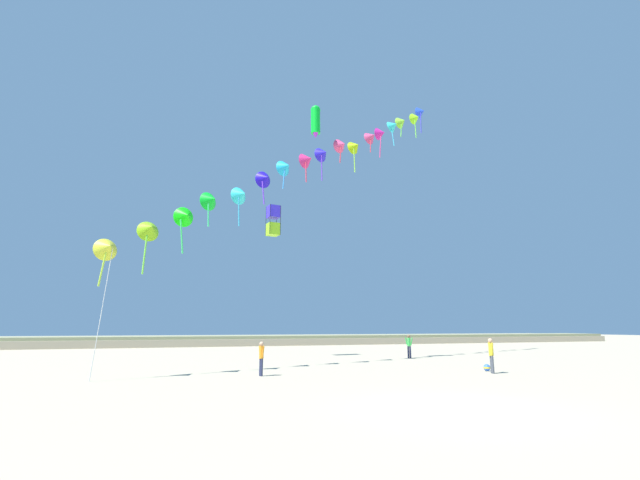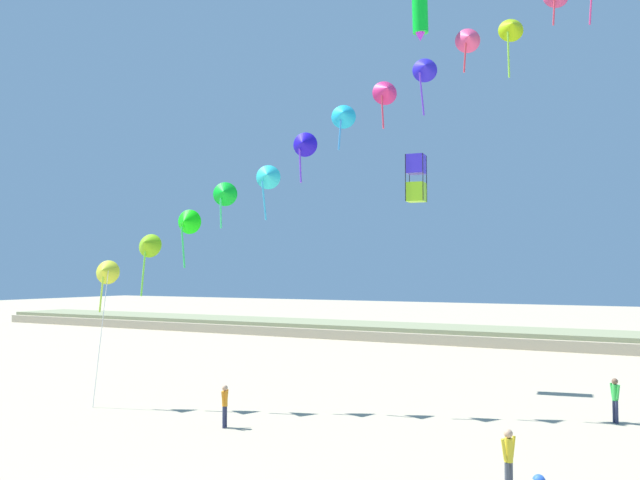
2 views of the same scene
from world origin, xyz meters
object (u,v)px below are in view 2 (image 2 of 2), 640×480
Objects in this scene: person_mid_center at (615,397)px; large_kite_mid_trail at (420,10)px; large_kite_low_lead at (416,178)px; person_near_right at (225,403)px; person_near_left at (509,457)px.

large_kite_mid_trail is at bearing -174.76° from person_mid_center.
large_kite_mid_trail is (2.08, -4.76, 6.97)m from large_kite_low_lead.
person_near_right is 0.61× the size of large_kite_mid_trail.
person_mid_center reaches higher than person_near_left.
person_mid_center is 0.66× the size of large_kite_mid_trail.
person_mid_center is 0.71× the size of large_kite_low_lead.
person_near_left is 10.93m from person_mid_center.
person_near_left is at bearing -98.12° from person_mid_center.
person_near_left is at bearing -60.83° from large_kite_low_lead.
large_kite_mid_trail is at bearing 121.58° from person_near_left.
person_mid_center is at bearing 5.24° from large_kite_mid_trail.
large_kite_mid_trail is at bearing -66.37° from large_kite_low_lead.
large_kite_mid_trail reaches higher than person_near_right.
large_kite_low_lead is 8.69m from large_kite_mid_trail.
person_near_left is 19.68m from large_kite_low_lead.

